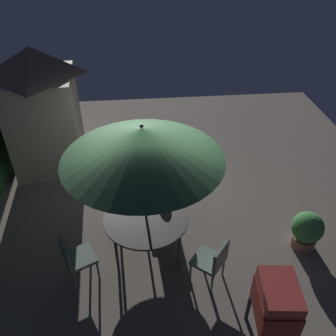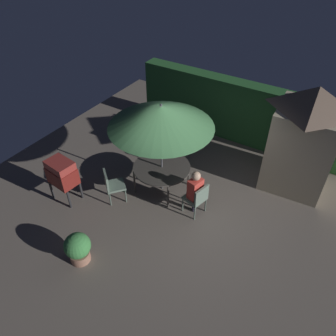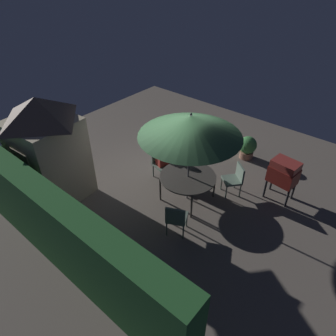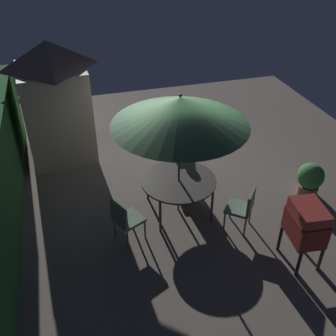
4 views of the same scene
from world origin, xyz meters
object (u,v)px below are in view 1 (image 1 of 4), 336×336
object	(u,v)px
chair_toward_hedge	(213,260)
person_in_red	(157,175)
garden_shed	(43,110)
patio_table	(146,219)
patio_umbrella	(142,144)
chair_far_side	(74,257)
potted_plant_by_shed	(307,230)
chair_near_shed	(158,183)
bbq_grill	(276,303)

from	to	relation	value
chair_toward_hedge	person_in_red	size ratio (longest dim) A/B	0.71
garden_shed	chair_toward_hedge	world-z (taller)	garden_shed
patio_table	patio_umbrella	distance (m)	1.53
chair_far_side	person_in_red	xyz separation A→B (m)	(1.69, -1.46, 0.26)
patio_umbrella	chair_toward_hedge	world-z (taller)	patio_umbrella
chair_toward_hedge	person_in_red	bearing A→B (deg)	20.64
patio_umbrella	person_in_red	world-z (taller)	patio_umbrella
chair_toward_hedge	potted_plant_by_shed	size ratio (longest dim) A/B	1.19
garden_shed	chair_far_side	world-z (taller)	garden_shed
chair_far_side	chair_toward_hedge	xyz separation A→B (m)	(-0.28, -2.21, 0.00)
garden_shed	chair_near_shed	bearing A→B (deg)	-124.50
patio_table	bbq_grill	bearing A→B (deg)	-139.26
chair_far_side	bbq_grill	bearing A→B (deg)	-115.12
garden_shed	potted_plant_by_shed	xyz separation A→B (m)	(-3.14, -4.98, -1.04)
chair_toward_hedge	potted_plant_by_shed	bearing A→B (deg)	-72.36
patio_umbrella	bbq_grill	world-z (taller)	patio_umbrella
patio_table	bbq_grill	distance (m)	2.49
chair_far_side	patio_table	bearing A→B (deg)	-64.47
patio_umbrella	chair_far_side	bearing A→B (deg)	115.53
bbq_grill	person_in_red	bearing A→B (deg)	24.12
patio_table	chair_far_side	bearing A→B (deg)	115.53
potted_plant_by_shed	patio_table	bearing A→B (deg)	84.76
patio_table	chair_near_shed	world-z (taller)	chair_near_shed
patio_umbrella	person_in_red	size ratio (longest dim) A/B	2.03
bbq_grill	chair_toward_hedge	distance (m)	1.25
garden_shed	patio_umbrella	distance (m)	3.67
patio_table	person_in_red	world-z (taller)	person_in_red
patio_umbrella	potted_plant_by_shed	world-z (taller)	patio_umbrella
chair_far_side	chair_toward_hedge	distance (m)	2.22
garden_shed	chair_far_side	size ratio (longest dim) A/B	3.16
chair_near_shed	person_in_red	world-z (taller)	person_in_red
chair_near_shed	chair_far_side	distance (m)	2.31
bbq_grill	chair_far_side	xyz separation A→B (m)	(1.32, 2.81, -0.33)
patio_table	patio_umbrella	bearing A→B (deg)	-4.76
bbq_grill	garden_shed	bearing A→B (deg)	38.25
chair_toward_hedge	person_in_red	distance (m)	2.12
garden_shed	patio_umbrella	xyz separation A→B (m)	(-2.88, -2.13, 0.79)
chair_near_shed	potted_plant_by_shed	bearing A→B (deg)	-119.95
chair_near_shed	patio_table	bearing A→B (deg)	166.22
garden_shed	patio_umbrella	bearing A→B (deg)	-143.47
bbq_grill	chair_far_side	distance (m)	3.12
bbq_grill	chair_near_shed	distance (m)	3.38
chair_near_shed	chair_toward_hedge	distance (m)	2.18
bbq_grill	chair_far_side	bearing A→B (deg)	64.88
bbq_grill	chair_toward_hedge	xyz separation A→B (m)	(1.04, 0.61, -0.33)
chair_near_shed	person_in_red	size ratio (longest dim) A/B	0.71
bbq_grill	chair_near_shed	size ratio (longest dim) A/B	1.33
bbq_grill	potted_plant_by_shed	distance (m)	2.08
patio_table	garden_shed	bearing A→B (deg)	36.53
potted_plant_by_shed	person_in_red	world-z (taller)	person_in_red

